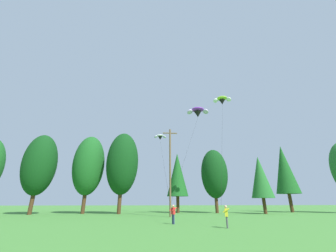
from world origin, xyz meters
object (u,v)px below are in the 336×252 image
(kite_flyer_near, at_px, (173,213))
(parafoil_kite_far_purple, at_px, (198,112))
(kite_flyer_mid, at_px, (226,214))
(parafoil_kite_high_white, at_px, (160,137))
(utility_pole, at_px, (170,168))
(parafoil_kite_mid_lime_white, at_px, (222,100))

(kite_flyer_near, height_order, parafoil_kite_far_purple, parafoil_kite_far_purple)
(kite_flyer_mid, distance_m, parafoil_kite_high_white, 28.12)
(utility_pole, relative_size, parafoil_kite_far_purple, 0.79)
(kite_flyer_near, xyz_separation_m, parafoil_kite_high_white, (-0.48, 20.75, 13.74))
(kite_flyer_mid, xyz_separation_m, parafoil_kite_high_white, (-4.42, 24.14, 13.74))
(utility_pole, height_order, kite_flyer_mid, utility_pole)
(kite_flyer_near, height_order, kite_flyer_mid, same)
(kite_flyer_mid, height_order, parafoil_kite_high_white, parafoil_kite_high_white)
(utility_pole, xyz_separation_m, parafoil_kite_mid_lime_white, (8.57, -0.44, 11.12))
(parafoil_kite_high_white, distance_m, parafoil_kite_mid_lime_white, 15.69)
(kite_flyer_near, xyz_separation_m, parafoil_kite_far_purple, (5.57, 11.26, 15.54))
(utility_pole, height_order, parafoil_kite_mid_lime_white, parafoil_kite_mid_lime_white)
(kite_flyer_near, distance_m, parafoil_kite_high_white, 24.89)
(parafoil_kite_mid_lime_white, height_order, parafoil_kite_far_purple, parafoil_kite_mid_lime_white)
(kite_flyer_near, bearing_deg, utility_pole, 86.55)
(parafoil_kite_high_white, bearing_deg, kite_flyer_near, -88.69)
(parafoil_kite_high_white, height_order, parafoil_kite_far_purple, parafoil_kite_far_purple)
(utility_pole, relative_size, parafoil_kite_high_white, 0.58)
(kite_flyer_near, xyz_separation_m, parafoil_kite_mid_lime_white, (9.12, 8.68, 16.61))
(kite_flyer_near, distance_m, parafoil_kite_far_purple, 19.98)
(parafoil_kite_far_purple, bearing_deg, kite_flyer_near, -116.31)
(utility_pole, height_order, parafoil_kite_high_white, parafoil_kite_high_white)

